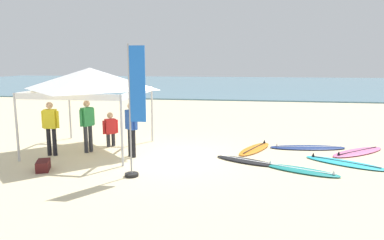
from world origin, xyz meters
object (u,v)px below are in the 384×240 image
surfboard_black (246,161)px  gear_bag_near_tent (43,166)px  surfboard_pink (358,152)px  banner_flag (134,117)px  surfboard_teal (302,170)px  person_green (87,123)px  person_yellow (51,125)px  surfboard_cyan (344,163)px  person_red (110,128)px  surfboard_navy (307,147)px  surfboard_orange (255,149)px  canopy_tent (90,79)px  person_blue (131,126)px

surfboard_black → gear_bag_near_tent: bearing=-162.6°
surfboard_pink → banner_flag: 7.45m
surfboard_teal → person_green: (-6.63, 1.08, 0.95)m
surfboard_black → person_yellow: bearing=-178.0°
person_yellow → surfboard_cyan: bearing=2.7°
surfboard_pink → person_red: person_red is taller
surfboard_teal → person_yellow: person_yellow is taller
surfboard_navy → person_yellow: person_yellow is taller
person_green → gear_bag_near_tent: (-0.36, -2.09, -0.85)m
surfboard_black → surfboard_teal: same height
surfboard_cyan → person_green: person_green is taller
surfboard_orange → gear_bag_near_tent: (-5.77, -3.25, 0.10)m
canopy_tent → surfboard_orange: 5.93m
surfboard_cyan → person_blue: person_blue is taller
surfboard_cyan → surfboard_pink: size_ratio=1.02×
person_yellow → gear_bag_near_tent: person_yellow is taller
surfboard_orange → surfboard_black: 1.56m
surfboard_navy → surfboard_pink: (1.53, -0.37, 0.00)m
person_blue → person_yellow: bearing=-174.6°
surfboard_orange → person_red: size_ratio=1.80×
surfboard_cyan → person_red: 7.66m
surfboard_black → surfboard_pink: 3.96m
gear_bag_near_tent → surfboard_black: bearing=17.4°
canopy_tent → surfboard_navy: canopy_tent is taller
surfboard_black → person_green: person_green is taller
person_red → surfboard_navy: bearing=6.0°
surfboard_orange → person_red: bearing=-177.2°
surfboard_teal → banner_flag: (-4.33, -1.10, 1.54)m
banner_flag → canopy_tent: bearing=132.7°
person_blue → canopy_tent: bearing=158.8°
canopy_tent → person_red: 1.89m
surfboard_teal → person_red: size_ratio=1.75×
person_yellow → banner_flag: bearing=-26.3°
surfboard_orange → person_red: (-5.00, -0.24, 0.62)m
surfboard_black → surfboard_teal: bearing=-25.3°
person_blue → gear_bag_near_tent: person_blue is taller
surfboard_teal → person_green: bearing=170.7°
surfboard_navy → canopy_tent: bearing=-169.2°
surfboard_teal → banner_flag: 4.73m
person_blue → surfboard_teal: bearing=-8.4°
surfboard_orange → surfboard_cyan: (2.56, -1.31, -0.00)m
surfboard_cyan → surfboard_teal: size_ratio=1.09×
surfboard_cyan → person_yellow: 8.98m
surfboard_orange → surfboard_black: same height
surfboard_black → person_green: (-5.12, 0.37, 0.95)m
surfboard_teal → gear_bag_near_tent: bearing=-171.8°
person_red → canopy_tent: bearing=-120.3°
person_green → person_yellow: same height
gear_bag_near_tent → surfboard_pink: bearing=20.2°
surfboard_navy → banner_flag: bearing=-142.0°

